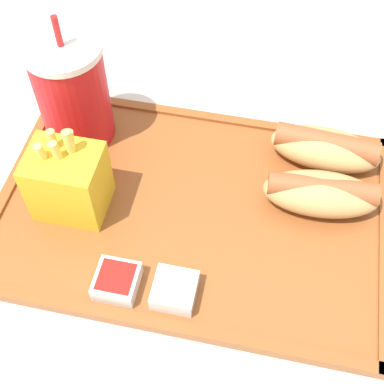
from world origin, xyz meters
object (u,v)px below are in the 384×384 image
Objects in this scene: sauce_cup_mayo at (175,290)px; sauce_cup_ketchup at (117,281)px; soda_cup at (72,92)px; hot_dog_far at (325,148)px; hot_dog_near at (321,193)px; fries_carton at (68,180)px.

sauce_cup_mayo and sauce_cup_ketchup have the same top height.
soda_cup is 0.29m from hot_dog_far.
hot_dog_near reaches higher than sauce_cup_ketchup.
fries_carton is 2.58× the size of sauce_cup_ketchup.
soda_cup is 0.22m from sauce_cup_ketchup.
fries_carton reaches higher than sauce_cup_mayo.
hot_dog_far is at bearing 57.19° from sauce_cup_mayo.
soda_cup reaches higher than fries_carton.
fries_carton reaches higher than sauce_cup_ketchup.
hot_dog_far is at bearing 47.38° from sauce_cup_ketchup.
hot_dog_far is 1.00× the size of hot_dog_near.
soda_cup is 0.30m from hot_dog_near.
soda_cup is at bearing 130.54° from sauce_cup_mayo.
fries_carton is at bearing -155.94° from hot_dog_far.
soda_cup is 0.25m from sauce_cup_mayo.
fries_carton is 0.12m from sauce_cup_ketchup.
soda_cup reaches higher than sauce_cup_mayo.
soda_cup reaches higher than sauce_cup_ketchup.
sauce_cup_ketchup is at bearing -143.40° from hot_dog_near.
fries_carton is (0.03, -0.10, -0.02)m from soda_cup.
sauce_cup_mayo is at bearing -133.51° from hot_dog_near.
soda_cup is 1.54× the size of fries_carton.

